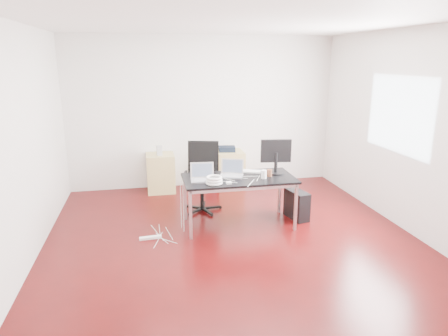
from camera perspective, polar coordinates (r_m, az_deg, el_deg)
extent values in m
plane|color=#360606|center=(5.58, 1.14, -9.94)|extent=(5.00, 5.00, 0.00)
plane|color=silver|center=(5.06, 1.32, 20.09)|extent=(5.00, 5.00, 0.00)
plane|color=silver|center=(7.56, -2.96, 7.89)|extent=(5.00, 0.00, 5.00)
plane|color=silver|center=(2.84, 12.38, -5.33)|extent=(5.00, 0.00, 5.00)
plane|color=silver|center=(5.20, -26.76, 2.81)|extent=(0.00, 5.00, 5.00)
plane|color=silver|center=(6.18, 24.57, 4.82)|extent=(0.00, 5.00, 5.00)
plane|color=white|center=(6.30, 23.61, 6.95)|extent=(0.00, 1.50, 1.50)
cube|color=black|center=(5.75, 2.13, -1.50)|extent=(1.60, 0.80, 0.03)
cube|color=silver|center=(5.43, -4.81, -6.70)|extent=(0.04, 0.04, 0.70)
cube|color=silver|center=(6.08, -5.59, -4.26)|extent=(0.04, 0.04, 0.70)
cube|color=silver|center=(5.77, 10.21, -5.51)|extent=(0.04, 0.04, 0.70)
cube|color=silver|center=(6.39, 7.93, -3.34)|extent=(0.04, 0.04, 0.70)
cylinder|color=black|center=(6.44, -3.14, -4.15)|extent=(0.06, 0.06, 0.47)
cube|color=black|center=(6.35, -3.18, -1.90)|extent=(0.58, 0.57, 0.06)
cube|color=black|center=(6.48, -3.01, 1.26)|extent=(0.47, 0.21, 0.55)
cube|color=tan|center=(7.44, -9.02, -0.69)|extent=(0.50, 0.50, 0.70)
cube|color=tan|center=(7.59, 0.81, -0.16)|extent=(0.50, 0.50, 0.70)
cube|color=black|center=(6.24, 10.35, -5.17)|extent=(0.29, 0.48, 0.44)
cylinder|color=black|center=(7.49, -1.72, -2.05)|extent=(0.26, 0.26, 0.28)
cube|color=white|center=(5.63, -10.47, -9.76)|extent=(0.30, 0.08, 0.04)
cube|color=silver|center=(5.59, -3.04, -1.79)|extent=(0.35, 0.26, 0.01)
cube|color=silver|center=(5.66, -3.12, -0.31)|extent=(0.33, 0.08, 0.22)
cube|color=#475166|center=(5.66, -3.11, -0.32)|extent=(0.29, 0.06, 0.18)
cube|color=silver|center=(5.78, 1.05, -1.17)|extent=(0.39, 0.34, 0.01)
cube|color=silver|center=(5.86, 1.24, 0.25)|extent=(0.32, 0.17, 0.22)
cube|color=#475166|center=(5.85, 1.25, 0.23)|extent=(0.28, 0.14, 0.18)
cylinder|color=black|center=(6.00, 7.37, -0.66)|extent=(0.26, 0.26, 0.02)
cylinder|color=black|center=(5.96, 7.42, 0.82)|extent=(0.05, 0.05, 0.30)
cube|color=black|center=(5.93, 7.43, 2.44)|extent=(0.45, 0.11, 0.34)
cube|color=#475166|center=(5.96, 7.34, 2.50)|extent=(0.39, 0.05, 0.29)
cube|color=white|center=(6.04, 3.15, -0.44)|extent=(0.46, 0.28, 0.02)
cylinder|color=white|center=(5.72, 5.71, -0.90)|extent=(0.10, 0.10, 0.12)
cylinder|color=brown|center=(5.83, 6.51, -0.70)|extent=(0.08, 0.08, 0.10)
torus|color=white|center=(5.45, -1.42, -2.10)|extent=(0.24, 0.24, 0.04)
torus|color=white|center=(5.44, -1.43, -1.74)|extent=(0.23, 0.23, 0.04)
torus|color=white|center=(5.43, -1.43, -1.38)|extent=(0.22, 0.22, 0.04)
cube|color=white|center=(5.45, 0.70, -2.12)|extent=(0.07, 0.07, 0.03)
cube|color=#9E9E9E|center=(7.25, -9.22, 2.48)|extent=(0.10, 0.09, 0.18)
cube|color=black|center=(7.50, 0.43, 2.75)|extent=(0.33, 0.28, 0.09)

